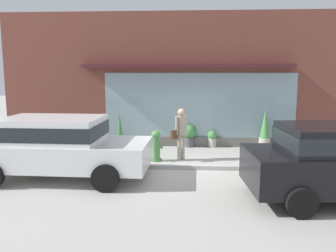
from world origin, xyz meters
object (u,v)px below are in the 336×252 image
Objects in this scene: fire_hydrant at (156,145)px; potted_plant_corner_tall at (190,134)px; potted_plant_window_left at (120,130)px; potted_plant_window_right at (74,138)px; pedestrian_with_handbag at (181,130)px; parked_car_white at (58,144)px; potted_plant_trailing_edge at (265,130)px; potted_plant_by_entrance at (212,138)px.

potted_plant_corner_tall is (1.06, 2.19, -0.04)m from fire_hydrant.
potted_plant_corner_tall is (2.61, 0.23, -0.16)m from potted_plant_window_left.
fire_hydrant is 1.47× the size of potted_plant_window_right.
potted_plant_corner_tall is at bearing -147.77° from pedestrian_with_handbag.
fire_hydrant is 0.21× the size of parked_car_white.
fire_hydrant is at bearing -151.70° from potted_plant_trailing_edge.
pedestrian_with_handbag is 1.14× the size of potted_plant_trailing_edge.
potted_plant_corner_tall is (-0.85, -0.01, 0.14)m from potted_plant_by_entrance.
potted_plant_window_right is at bearing 149.27° from fire_hydrant.
potted_plant_window_left is at bearing -0.39° from potted_plant_window_right.
fire_hydrant reaches higher than potted_plant_window_right.
potted_plant_by_entrance is 0.75× the size of potted_plant_corner_tall.
potted_plant_window_right is at bearing -74.28° from pedestrian_with_handbag.
potted_plant_window_right is (-4.09, 1.87, -0.64)m from pedestrian_with_handbag.
potted_plant_window_right is at bearing 179.61° from potted_plant_window_left.
fire_hydrant is at bearing -41.66° from pedestrian_with_handbag.
potted_plant_trailing_edge reaches higher than potted_plant_corner_tall.
pedestrian_with_handbag is 3.79m from parked_car_white.
pedestrian_with_handbag reaches higher than parked_car_white.
parked_car_white is at bearing -76.86° from potted_plant_window_right.
potted_plant_window_left is 2.63m from potted_plant_corner_tall.
parked_car_white is at bearing -102.26° from potted_plant_window_left.
potted_plant_window_left reaches higher than potted_plant_window_right.
potted_plant_window_left reaches higher than potted_plant_corner_tall.
pedestrian_with_handbag is 4.54m from potted_plant_window_right.
potted_plant_corner_tall is at bearing 2.78° from potted_plant_window_right.
potted_plant_window_left is 1.80m from potted_plant_window_right.
parked_car_white is (-3.17, -2.07, -0.04)m from pedestrian_with_handbag.
pedestrian_with_handbag is at bearing -147.43° from potted_plant_trailing_edge.
potted_plant_window_right is (-7.13, -0.08, -0.37)m from potted_plant_trailing_edge.
potted_plant_window_left is 0.90× the size of potted_plant_trailing_edge.
potted_plant_corner_tall is (0.29, 2.08, -0.50)m from pedestrian_with_handbag.
fire_hydrant is 4.33m from potted_plant_trailing_edge.
potted_plant_trailing_edge is 2.34× the size of potted_plant_by_entrance.
potted_plant_by_entrance is at bearing 0.72° from potted_plant_corner_tall.
parked_car_white reaches higher than potted_plant_window_right.
potted_plant_window_left is at bearing 128.29° from fire_hydrant.
parked_car_white is 6.96× the size of potted_plant_window_right.
potted_plant_window_left is 1.57× the size of potted_plant_corner_tall.
potted_plant_window_left is 2.09× the size of potted_plant_by_entrance.
pedestrian_with_handbag reaches higher than potted_plant_window_left.
parked_car_white is at bearing -147.12° from potted_plant_trailing_edge.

